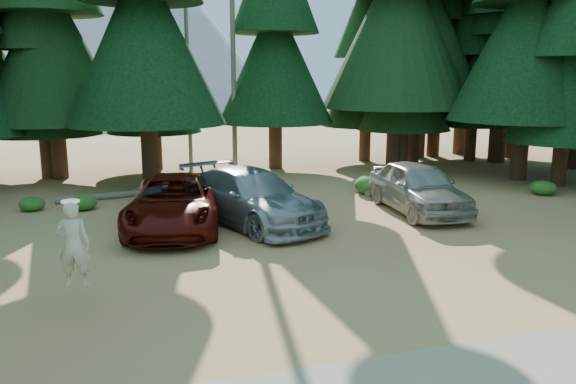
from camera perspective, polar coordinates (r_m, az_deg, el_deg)
The scene contains 20 objects.
ground at distance 14.27m, azimuth 3.07°, elevation -7.39°, with size 160.00×160.00×0.00m, color #B2724B.
forest_belt_north at distance 28.45m, azimuth -7.15°, elevation 2.15°, with size 36.00×7.00×22.00m, color black, non-canonical shape.
snag_front at distance 27.75m, azimuth -5.61°, elevation 14.38°, with size 0.24×0.24×12.00m, color #665E52.
snag_back at distance 28.89m, azimuth -10.14°, elevation 12.17°, with size 0.20×0.20×10.00m, color #665E52.
mountain_peak at distance 101.27m, azimuth -16.08°, elevation 15.78°, with size 48.00×50.00×28.00m.
red_pickup at distance 17.75m, azimuth -11.41°, elevation -1.06°, with size 2.71×5.88×1.63m, color #510D06.
silver_minivan_center at distance 18.02m, azimuth -3.77°, elevation -0.50°, with size 2.43×5.97×1.73m, color #A1A3A9.
silver_minivan_right at distance 20.02m, azimuth 13.08°, elevation 0.50°, with size 2.09×5.19×1.77m, color #AAA597.
frisbee_player at distance 12.14m, azimuth -20.96°, elevation -4.95°, with size 0.72×0.54×1.80m.
log_left at distance 22.75m, azimuth -18.05°, elevation -0.39°, with size 0.26×0.26×3.64m, color #665E52.
log_mid at distance 23.33m, azimuth -10.52°, elevation 0.34°, with size 0.31×0.31×3.79m, color #665E52.
log_right at distance 24.43m, azimuth 12.12°, elevation 0.82°, with size 0.34×0.34×5.35m, color #665E52.
shrub_far_left at distance 21.21m, azimuth -20.08°, elevation -1.01°, with size 0.96×0.96×0.53m, color #2E621D.
shrub_left at distance 21.09m, azimuth -10.36°, elevation -0.60°, with size 0.90×0.90×0.49m, color #2E621D.
shrub_center_left at distance 19.80m, azimuth -8.94°, elevation -1.23°, with size 1.04×1.04×0.57m, color #2E621D.
shrub_center_right at distance 21.80m, azimuth -1.89°, elevation 0.04°, with size 0.98×0.98×0.54m, color #2E621D.
shrub_right at distance 24.56m, azimuth 9.32°, elevation 1.16°, with size 0.89×0.89×0.49m, color #2E621D.
shrub_far_right at distance 22.90m, azimuth 8.47°, elevation 0.76°, with size 1.36×1.36×0.75m, color #2E621D.
shrub_edge_west at distance 21.77m, azimuth -24.57°, elevation -1.11°, with size 0.88×0.88×0.49m, color #2E621D.
shrub_edge_east at distance 24.71m, azimuth 24.49°, elevation 0.41°, with size 1.03×1.03×0.57m, color #2E621D.
Camera 1 is at (-4.58, -12.69, 4.65)m, focal length 35.00 mm.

